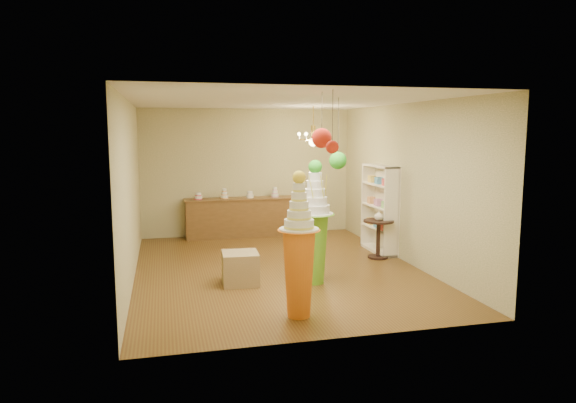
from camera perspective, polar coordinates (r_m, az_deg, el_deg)
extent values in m
plane|color=#583A17|center=(9.41, -1.19, -7.47)|extent=(6.50, 6.50, 0.00)
plane|color=silver|center=(9.09, -1.25, 11.08)|extent=(6.50, 6.50, 0.00)
cube|color=tan|center=(12.31, -4.50, 3.25)|extent=(5.00, 0.04, 3.00)
cube|color=tan|center=(6.03, 5.48, -1.66)|extent=(5.00, 0.04, 3.00)
cube|color=tan|center=(8.93, -17.08, 1.15)|extent=(0.04, 6.50, 3.00)
cube|color=tan|center=(9.97, 12.96, 1.97)|extent=(0.04, 6.50, 3.00)
cone|color=#69B427|center=(8.44, 2.98, -5.29)|extent=(0.55, 0.55, 1.14)
cylinder|color=silver|center=(8.32, 3.01, -1.36)|extent=(0.75, 0.75, 0.03)
cylinder|color=silver|center=(8.31, 3.01, -0.81)|extent=(0.61, 0.61, 0.13)
cylinder|color=silver|center=(8.29, 3.02, 0.08)|extent=(0.50, 0.50, 0.13)
cylinder|color=silver|center=(8.27, 3.02, 0.98)|extent=(0.41, 0.41, 0.13)
cylinder|color=silver|center=(8.26, 3.03, 1.88)|extent=(0.34, 0.34, 0.13)
cylinder|color=silver|center=(8.25, 3.04, 2.79)|extent=(0.28, 0.28, 0.13)
sphere|color=green|center=(8.23, 3.05, 3.89)|extent=(0.22, 0.22, 0.22)
cone|color=orange|center=(6.94, 1.21, -8.04)|extent=(0.54, 0.54, 1.18)
cylinder|color=silver|center=(6.80, 1.23, -3.12)|extent=(0.65, 0.65, 0.03)
cylinder|color=silver|center=(6.78, 1.23, -2.49)|extent=(0.49, 0.49, 0.12)
cylinder|color=silver|center=(6.76, 1.23, -1.49)|extent=(0.39, 0.39, 0.12)
cylinder|color=silver|center=(6.74, 1.23, -0.48)|extent=(0.31, 0.31, 0.12)
cylinder|color=silver|center=(6.73, 1.24, 0.54)|extent=(0.25, 0.25, 0.12)
cylinder|color=silver|center=(6.71, 1.24, 1.56)|extent=(0.20, 0.20, 0.12)
sphere|color=yellow|center=(6.70, 1.24, 2.70)|extent=(0.18, 0.18, 0.18)
cube|color=#90784E|center=(8.49, -5.32, -7.39)|extent=(0.61, 0.61, 0.53)
cube|color=brown|center=(12.17, -4.24, -1.79)|extent=(3.00, 0.50, 0.90)
cube|color=brown|center=(12.10, -4.26, 0.34)|extent=(3.04, 0.54, 0.03)
cylinder|color=silver|center=(11.95, -9.95, 0.60)|extent=(0.18, 0.18, 0.16)
cylinder|color=silver|center=(12.00, -7.09, 0.88)|extent=(0.18, 0.18, 0.24)
cylinder|color=silver|center=(12.09, -4.26, 0.78)|extent=(0.18, 0.18, 0.16)
cylinder|color=silver|center=(12.19, -1.48, 1.06)|extent=(0.18, 0.18, 0.24)
cylinder|color=silver|center=(12.34, 1.24, 0.95)|extent=(0.18, 0.18, 0.16)
cube|color=white|center=(10.75, 10.86, -0.77)|extent=(0.04, 1.20, 1.80)
cube|color=white|center=(10.75, 10.03, -2.91)|extent=(0.30, 1.14, 0.03)
cube|color=white|center=(10.68, 10.08, -0.53)|extent=(0.30, 1.14, 0.03)
cube|color=white|center=(10.62, 10.14, 1.87)|extent=(0.30, 1.14, 0.03)
cylinder|color=black|center=(10.33, 9.95, -6.08)|extent=(0.52, 0.52, 0.04)
cylinder|color=black|center=(10.25, 9.99, -4.19)|extent=(0.10, 0.10, 0.74)
cylinder|color=black|center=(10.18, 10.04, -2.15)|extent=(0.77, 0.77, 0.04)
imported|color=white|center=(10.16, 10.06, -1.53)|extent=(0.21, 0.21, 0.19)
cylinder|color=#383128|center=(6.87, 3.79, 9.56)|extent=(0.01, 0.01, 0.60)
sphere|color=#AF2112|center=(6.87, 3.76, 7.04)|extent=(0.26, 0.26, 0.26)
cylinder|color=#383128|center=(8.08, 5.61, 7.99)|extent=(0.01, 0.01, 0.97)
sphere|color=green|center=(8.09, 5.56, 4.55)|extent=(0.27, 0.27, 0.27)
cylinder|color=#383128|center=(6.43, 4.97, 9.20)|extent=(0.01, 0.01, 0.71)
sphere|color=#AF2112|center=(6.43, 4.94, 6.05)|extent=(0.16, 0.16, 0.16)
cylinder|color=gold|center=(10.91, 2.82, 9.24)|extent=(0.02, 0.02, 0.50)
cylinder|color=gold|center=(10.91, 2.81, 7.66)|extent=(0.10, 0.10, 0.30)
sphere|color=#FCDC8B|center=(10.91, 2.80, 6.61)|extent=(0.18, 0.18, 0.18)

